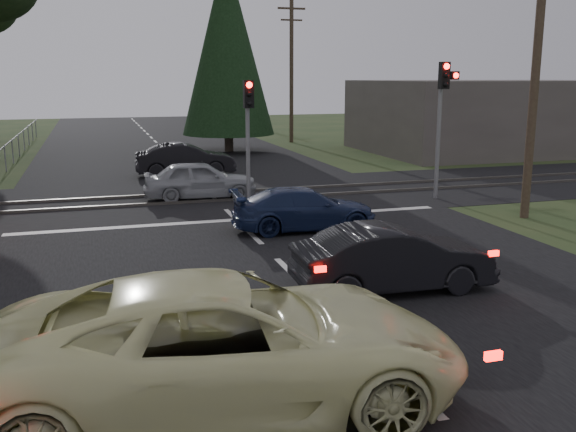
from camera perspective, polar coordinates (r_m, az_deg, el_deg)
name	(u,v)px	position (r m, az deg, el deg)	size (l,w,h in m)	color
ground	(335,315)	(11.74, 4.19, -8.79)	(120.00, 120.00, 0.00)	#263B1B
road	(225,208)	(21.02, -5.66, 0.68)	(14.00, 100.00, 0.01)	black
rail_corridor	(213,198)	(22.94, -6.65, 1.64)	(120.00, 8.00, 0.01)	black
stop_line	(237,220)	(19.29, -4.60, -0.33)	(13.00, 0.35, 0.00)	silver
rail_near	(218,200)	(22.16, -6.28, 1.39)	(120.00, 0.12, 0.10)	#59544C
rail_far	(209,193)	(23.71, -7.00, 2.08)	(120.00, 0.12, 0.10)	#59544C
traffic_signal_right	(443,104)	(22.83, 13.62, 9.69)	(0.68, 0.48, 4.70)	slate
traffic_signal_center	(248,120)	(21.51, -3.54, 8.51)	(0.32, 0.48, 4.10)	slate
utility_pole_near	(537,59)	(20.47, 21.24, 12.91)	(1.80, 0.26, 9.00)	#4C3D2D
utility_pole_mid	(291,68)	(42.10, 0.31, 12.99)	(1.80, 0.26, 9.00)	#4C3D2D
utility_pole_far	(218,71)	(66.39, -6.27, 12.66)	(1.80, 0.26, 9.00)	#4C3D2D
conifer_tree	(227,44)	(37.01, -5.45, 14.99)	(5.20, 5.20, 11.00)	#473D33
fence_left	(10,167)	(33.19, -23.46, 3.98)	(0.10, 36.00, 1.20)	slate
building_right	(490,116)	(39.06, 17.54, 8.48)	(14.00, 10.00, 4.00)	#59514C
cream_coupe	(227,343)	(8.45, -5.40, -11.20)	(2.84, 6.16, 1.71)	beige
dark_hatchback	(393,259)	(12.97, 9.31, -3.79)	(1.40, 4.00, 1.32)	black
silver_car	(200,180)	(22.70, -7.81, 3.19)	(1.58, 3.92, 1.34)	#95989C
blue_sedan	(304,209)	(17.92, 1.45, 0.62)	(1.65, 4.07, 1.18)	#172245
dark_car_far	(185,160)	(28.17, -9.12, 4.97)	(1.48, 4.24, 1.40)	black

